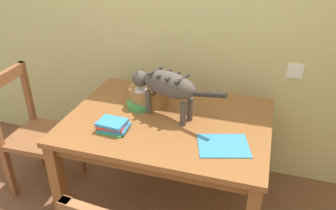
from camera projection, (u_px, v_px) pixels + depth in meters
wall_rear at (186, 14)px, 2.51m from camera, size 4.64×0.11×2.50m
dining_table at (168, 130)px, 2.21m from camera, size 1.27×0.94×0.75m
cat at (166, 85)px, 2.10m from camera, size 0.64×0.27×0.31m
saucer_bowl at (141, 104)px, 2.30m from camera, size 0.20×0.20×0.04m
coffee_mug at (142, 95)px, 2.27m from camera, size 0.12×0.08×0.09m
magazine at (223, 146)px, 1.90m from camera, size 0.33×0.30×0.01m
book_stack at (113, 126)px, 2.03m from camera, size 0.18×0.14×0.06m
wicker_basket at (149, 94)px, 2.34m from camera, size 0.27×0.27×0.11m
wooden_chair_near at (35, 134)px, 2.53m from camera, size 0.43×0.43×0.94m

